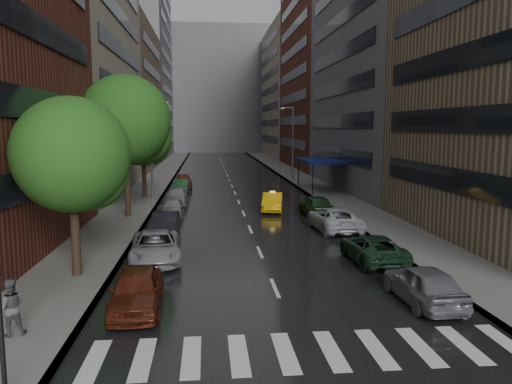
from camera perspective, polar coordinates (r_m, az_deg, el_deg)
The scene contains 19 objects.
ground at distance 17.62m, azimuth 3.99°, elevation -15.00°, with size 220.00×220.00×0.00m, color gray.
road at distance 66.43m, azimuth -3.20°, elevation 1.72°, with size 14.00×140.00×0.01m, color black.
sidewalk_left at distance 66.66m, azimuth -10.96°, elevation 1.68°, with size 4.00×140.00×0.15m, color gray.
sidewalk_right at distance 67.40m, azimuth 4.47°, elevation 1.86°, with size 4.00×140.00×0.15m, color gray.
crosswalk at distance 15.85m, azimuth 5.99°, elevation -17.65°, with size 13.15×2.80×0.01m.
buildings_left at distance 76.38m, azimuth -15.27°, elevation 14.25°, with size 8.00×108.00×38.00m.
buildings_right at distance 75.33m, azimuth 8.30°, elevation 13.80°, with size 8.05×109.10×36.00m.
building_far at distance 134.38m, azimuth -4.51°, elevation 11.49°, with size 40.00×14.00×32.00m, color slate.
tree_near at distance 23.04m, azimuth -20.33°, elevation 3.98°, with size 5.05×5.05×8.04m.
tree_mid at distance 37.37m, azimuth -14.74°, elevation 7.91°, with size 6.54×6.54×10.42m.
tree_far at distance 47.19m, azimuth -12.79°, elevation 6.10°, with size 5.23×5.23×8.33m.
taxi at distance 39.84m, azimuth 1.90°, elevation -1.14°, with size 1.54×4.41×1.45m, color #E4A40C.
parked_cars_left at distance 36.22m, azimuth -9.71°, elevation -2.10°, with size 2.89×41.91×1.56m.
parked_cars_right at distance 29.65m, azimuth 10.52°, elevation -4.23°, with size 2.83×23.56×1.60m.
ped_black_umbrella at distance 17.84m, azimuth -26.36°, elevation -10.79°, with size 1.08×0.98×2.09m.
traffic_light at distance 13.37m, azimuth -27.19°, elevation -13.08°, with size 0.18×0.15×3.45m.
street_lamp_left at distance 46.34m, azimuth -11.80°, elevation 5.10°, with size 1.74×0.22×9.00m.
street_lamp_right at distance 61.96m, azimuth 4.15°, elevation 5.82°, with size 1.74×0.22×9.00m.
awning at distance 52.49m, azimuth 7.35°, elevation 3.55°, with size 4.00×8.00×3.12m.
Camera 1 is at (-2.76, -16.03, 6.75)m, focal length 35.00 mm.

